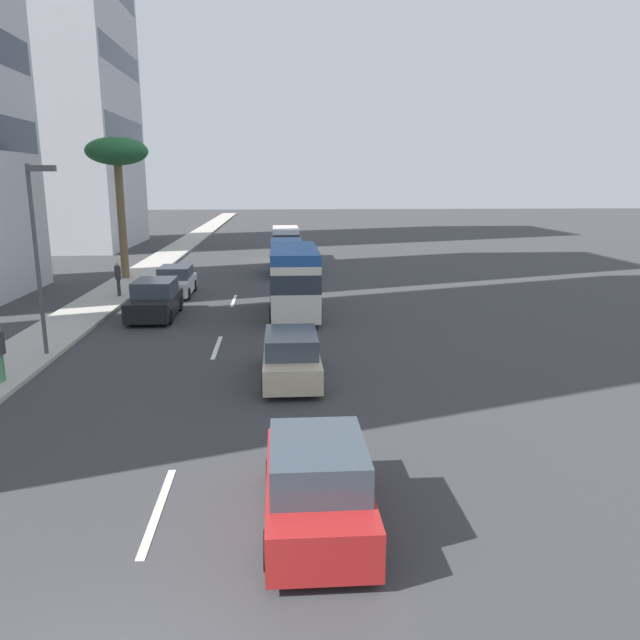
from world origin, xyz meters
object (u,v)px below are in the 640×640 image
object	(u,v)px
van_seventh	(286,242)
pedestrian_mid_block	(118,277)
car_fourth	(317,485)
car_sixth	(291,356)
palm_tree	(117,156)
minibus_lead	(294,279)
car_fifth	(176,282)
street_lamp	(38,239)
van_third	(287,255)
car_second	(155,300)

from	to	relation	value
van_seventh	pedestrian_mid_block	bearing A→B (deg)	149.18
car_fourth	car_sixth	distance (m)	8.37
palm_tree	minibus_lead	bearing A→B (deg)	-136.82
car_fifth	street_lamp	distance (m)	12.64
van_third	car_sixth	distance (m)	22.03
car_fourth	minibus_lead	bearing A→B (deg)	-0.29
palm_tree	van_seventh	bearing A→B (deg)	-49.00
palm_tree	van_third	bearing A→B (deg)	-80.52
van_third	van_seventh	distance (m)	7.17
minibus_lead	van_third	world-z (taller)	minibus_lead
car_fifth	minibus_lead	bearing A→B (deg)	48.73
minibus_lead	van_third	size ratio (longest dim) A/B	1.19
van_third	street_lamp	distance (m)	21.13
van_seventh	street_lamp	bearing A→B (deg)	161.65
minibus_lead	car_fourth	xyz separation A→B (m)	(-17.69, 0.09, -0.92)
minibus_lead	car_second	distance (m)	6.41
car_sixth	van_seventh	bearing A→B (deg)	-0.48
minibus_lead	pedestrian_mid_block	bearing A→B (deg)	62.81
car_fifth	car_sixth	size ratio (longest dim) A/B	0.94
palm_tree	car_second	bearing A→B (deg)	-160.16
car_fifth	pedestrian_mid_block	world-z (taller)	pedestrian_mid_block
car_fifth	van_seventh	size ratio (longest dim) A/B	0.86
car_sixth	car_second	bearing A→B (deg)	32.71
car_fourth	pedestrian_mid_block	size ratio (longest dim) A/B	2.24
car_fifth	van_seventh	xyz separation A→B (m)	(14.31, -6.20, 0.73)
car_fourth	car_fifth	bearing A→B (deg)	15.00
car_sixth	street_lamp	bearing A→B (deg)	70.65
van_third	car_fourth	bearing A→B (deg)	-179.90
car_fifth	car_sixth	xyz separation A→B (m)	(-14.87, -5.96, -0.01)
car_fifth	pedestrian_mid_block	size ratio (longest dim) A/B	2.30
car_second	street_lamp	xyz separation A→B (m)	(-6.36, 2.46, 3.38)
minibus_lead	palm_tree	distance (m)	16.16
car_second	car_fourth	bearing A→B (deg)	19.48
car_fourth	street_lamp	bearing A→B (deg)	37.57
pedestrian_mid_block	car_fifth	bearing A→B (deg)	-108.14
car_sixth	palm_tree	world-z (taller)	palm_tree
minibus_lead	car_second	bearing A→B (deg)	90.06
pedestrian_mid_block	palm_tree	xyz separation A→B (m)	(6.29, 1.16, 6.40)
car_sixth	car_fifth	bearing A→B (deg)	21.84
car_second	street_lamp	distance (m)	7.61
car_sixth	van_seventh	xyz separation A→B (m)	(29.19, -0.24, 0.74)
car_sixth	pedestrian_mid_block	size ratio (longest dim) A/B	2.45
van_seventh	street_lamp	xyz separation A→B (m)	(-26.22, 8.69, 2.71)
van_seventh	van_third	bearing A→B (deg)	179.76
van_third	street_lamp	xyz separation A→B (m)	(-19.05, 8.66, 2.89)
car_second	van_seventh	xyz separation A→B (m)	(19.86, -6.23, 0.67)
car_fifth	car_sixth	distance (m)	16.02
car_fifth	van_seventh	bearing A→B (deg)	156.56
minibus_lead	car_fourth	bearing A→B (deg)	179.71
car_fifth	car_fourth	bearing A→B (deg)	15.00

